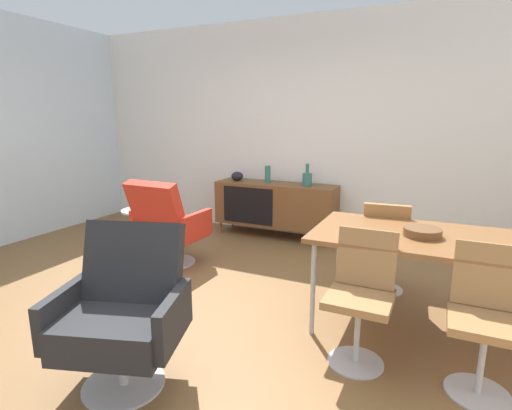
% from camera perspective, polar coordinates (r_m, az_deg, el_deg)
% --- Properties ---
extents(ground_plane, '(8.32, 8.32, 0.00)m').
position_cam_1_polar(ground_plane, '(3.38, -9.07, -15.32)').
color(ground_plane, brown).
extents(wall_back, '(6.80, 0.12, 2.80)m').
position_cam_1_polar(wall_back, '(5.34, 6.46, 10.64)').
color(wall_back, white).
rests_on(wall_back, ground_plane).
extents(sideboard, '(1.60, 0.45, 0.72)m').
position_cam_1_polar(sideboard, '(5.25, 2.78, 0.10)').
color(sideboard, brown).
rests_on(sideboard, ground_plane).
extents(vase_cobalt, '(0.12, 0.12, 0.28)m').
position_cam_1_polar(vase_cobalt, '(5.04, 7.34, 3.78)').
color(vase_cobalt, '#337266').
rests_on(vase_cobalt, sideboard).
extents(vase_sculptural_dark, '(0.16, 0.16, 0.12)m').
position_cam_1_polar(vase_sculptural_dark, '(5.43, -2.71, 4.16)').
color(vase_sculptural_dark, black).
rests_on(vase_sculptural_dark, sideboard).
extents(vase_ceramic_small, '(0.07, 0.07, 0.22)m').
position_cam_1_polar(vase_ceramic_small, '(5.23, 1.69, 4.42)').
color(vase_ceramic_small, '#337266').
rests_on(vase_ceramic_small, sideboard).
extents(dining_table, '(1.60, 0.90, 0.74)m').
position_cam_1_polar(dining_table, '(3.11, 23.36, -4.80)').
color(dining_table, brown).
rests_on(dining_table, ground_plane).
extents(wooden_bowl_on_table, '(0.26, 0.26, 0.06)m').
position_cam_1_polar(wooden_bowl_on_table, '(3.06, 22.74, -3.61)').
color(wooden_bowl_on_table, brown).
rests_on(wooden_bowl_on_table, dining_table).
extents(dining_chair_back_left, '(0.43, 0.45, 0.86)m').
position_cam_1_polar(dining_chair_back_left, '(3.73, 18.08, -5.25)').
color(dining_chair_back_left, '#9E7042').
rests_on(dining_chair_back_left, ground_plane).
extents(dining_chair_front_right, '(0.40, 0.42, 0.86)m').
position_cam_1_polar(dining_chair_front_right, '(2.68, 30.11, -13.48)').
color(dining_chair_front_right, '#9E7042').
rests_on(dining_chair_front_right, ground_plane).
extents(dining_chair_front_left, '(0.40, 0.43, 0.86)m').
position_cam_1_polar(dining_chair_front_left, '(2.69, 14.85, -12.02)').
color(dining_chair_front_left, '#9E7042').
rests_on(dining_chair_front_left, ground_plane).
extents(lounge_chair_red, '(0.74, 0.67, 0.95)m').
position_cam_1_polar(lounge_chair_red, '(4.32, -12.59, -2.54)').
color(lounge_chair_red, red).
rests_on(lounge_chair_red, ground_plane).
extents(armchair_black_shell, '(0.84, 0.81, 0.95)m').
position_cam_1_polar(armchair_black_shell, '(2.54, -18.41, -13.83)').
color(armchair_black_shell, '#262628').
rests_on(armchair_black_shell, ground_plane).
extents(side_table_round, '(0.44, 0.44, 0.52)m').
position_cam_1_polar(side_table_round, '(4.84, -16.05, -2.91)').
color(side_table_round, white).
rests_on(side_table_round, ground_plane).
extents(fruit_bowl, '(0.20, 0.20, 0.11)m').
position_cam_1_polar(fruit_bowl, '(4.78, -16.23, -0.15)').
color(fruit_bowl, '#262628').
rests_on(fruit_bowl, side_table_round).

